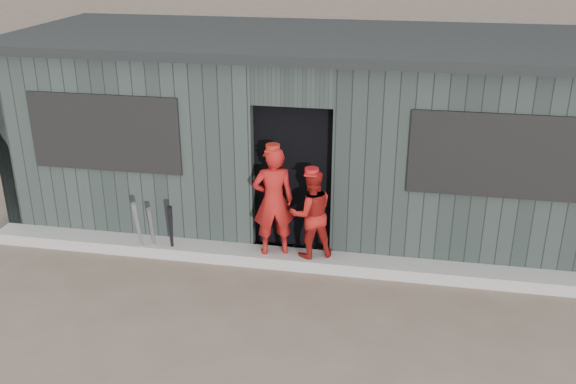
% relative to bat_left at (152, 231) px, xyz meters
% --- Properties ---
extents(ground, '(80.00, 80.00, 0.00)m').
position_rel_bat_left_xyz_m(ground, '(1.76, -1.73, -0.36)').
color(ground, brown).
rests_on(ground, ground).
extents(curb, '(8.00, 0.36, 0.15)m').
position_rel_bat_left_xyz_m(curb, '(1.76, 0.09, -0.28)').
color(curb, '#969691').
rests_on(curb, ground).
extents(bat_left, '(0.13, 0.26, 0.71)m').
position_rel_bat_left_xyz_m(bat_left, '(0.00, 0.00, 0.00)').
color(bat_left, gray).
rests_on(bat_left, ground).
extents(bat_mid, '(0.08, 0.20, 0.79)m').
position_rel_bat_left_xyz_m(bat_mid, '(-0.15, -0.07, 0.04)').
color(bat_mid, gray).
rests_on(bat_mid, ground).
extents(bat_right, '(0.15, 0.23, 0.76)m').
position_rel_bat_left_xyz_m(bat_right, '(0.27, -0.02, 0.03)').
color(bat_right, black).
rests_on(bat_right, ground).
extents(player_red_left, '(0.60, 0.49, 1.41)m').
position_rel_bat_left_xyz_m(player_red_left, '(1.57, 0.11, 0.50)').
color(player_red_left, maroon).
rests_on(player_red_left, curb).
extents(player_red_right, '(0.68, 0.61, 1.14)m').
position_rel_bat_left_xyz_m(player_red_right, '(2.04, 0.12, 0.36)').
color(player_red_right, maroon).
rests_on(player_red_right, curb).
extents(player_grey_back, '(0.62, 0.42, 1.21)m').
position_rel_bat_left_xyz_m(player_grey_back, '(2.14, 0.65, 0.25)').
color(player_grey_back, '#BCBCBC').
rests_on(player_grey_back, ground).
extents(dugout, '(8.30, 3.30, 2.62)m').
position_rel_bat_left_xyz_m(dugout, '(1.76, 1.78, 0.93)').
color(dugout, black).
rests_on(dugout, ground).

